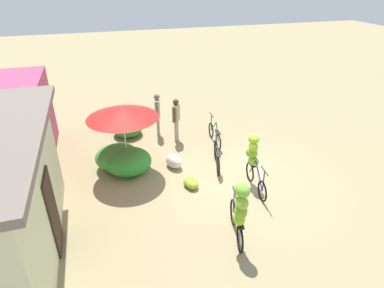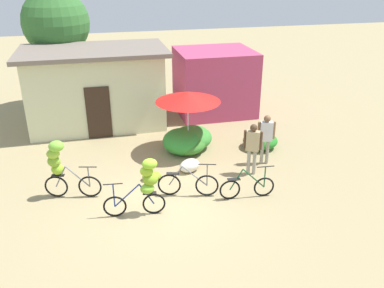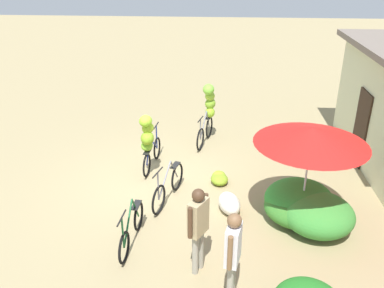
% 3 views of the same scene
% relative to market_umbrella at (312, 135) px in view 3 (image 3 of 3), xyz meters
% --- Properties ---
extents(ground_plane, '(60.00, 60.00, 0.00)m').
position_rel_market_umbrella_xyz_m(ground_plane, '(-1.47, -3.20, -2.03)').
color(ground_plane, '#99885F').
extents(hedge_bush_front_left, '(1.34, 1.47, 0.84)m').
position_rel_market_umbrella_xyz_m(hedge_bush_front_left, '(-0.23, -0.02, -1.61)').
color(hedge_bush_front_left, '#308D31').
rests_on(hedge_bush_front_left, ground).
extents(hedge_bush_front_right, '(1.36, 1.56, 0.67)m').
position_rel_market_umbrella_xyz_m(hedge_bush_front_right, '(-0.06, 0.01, -1.69)').
color(hedge_bush_front_right, '#347628').
rests_on(hedge_bush_front_right, ground).
extents(hedge_bush_mid, '(1.38, 1.45, 0.78)m').
position_rel_market_umbrella_xyz_m(hedge_bush_mid, '(0.23, 0.29, -1.64)').
color(hedge_bush_mid, '#3A8C35').
rests_on(hedge_bush_mid, ground).
extents(market_umbrella, '(2.21, 2.21, 2.21)m').
position_rel_market_umbrella_xyz_m(market_umbrella, '(0.00, 0.00, 0.00)').
color(market_umbrella, beige).
rests_on(market_umbrella, ground).
extents(bicycle_leftmost, '(1.59, 0.56, 1.75)m').
position_rel_market_umbrella_xyz_m(bicycle_leftmost, '(-4.14, -2.11, -1.00)').
color(bicycle_leftmost, black).
rests_on(bicycle_leftmost, ground).
extents(bicycle_near_pile, '(1.64, 0.40, 1.63)m').
position_rel_market_umbrella_xyz_m(bicycle_near_pile, '(-1.96, -3.54, -1.08)').
color(bicycle_near_pile, black).
rests_on(bicycle_near_pile, ground).
extents(bicycle_center_loaded, '(1.70, 0.52, 1.03)m').
position_rel_market_umbrella_xyz_m(bicycle_center_loaded, '(-0.67, -2.88, -1.66)').
color(bicycle_center_loaded, black).
rests_on(bicycle_center_loaded, ground).
extents(bicycle_by_shop, '(1.60, 0.20, 0.97)m').
position_rel_market_umbrella_xyz_m(bicycle_by_shop, '(0.93, -3.40, -1.69)').
color(bicycle_by_shop, black).
rests_on(bicycle_by_shop, ground).
extents(banana_pile_on_ground, '(0.62, 0.48, 0.26)m').
position_rel_market_umbrella_xyz_m(banana_pile_on_ground, '(-1.57, -1.73, -1.91)').
color(banana_pile_on_ground, olive).
rests_on(banana_pile_on_ground, ground).
extents(produce_sack, '(0.81, 0.65, 0.44)m').
position_rel_market_umbrella_xyz_m(produce_sack, '(-0.30, -1.50, -1.81)').
color(produce_sack, silver).
rests_on(produce_sack, ground).
extents(person_vendor, '(0.52, 0.37, 1.69)m').
position_rel_market_umbrella_xyz_m(person_vendor, '(1.57, -2.07, -0.99)').
color(person_vendor, gray).
rests_on(person_vendor, ground).
extents(person_bystander, '(0.57, 0.28, 1.70)m').
position_rel_market_umbrella_xyz_m(person_bystander, '(2.26, -1.50, -0.98)').
color(person_bystander, gray).
rests_on(person_bystander, ground).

